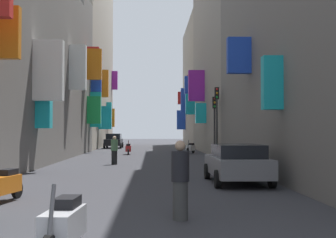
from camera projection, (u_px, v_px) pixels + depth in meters
name	position (u px, v px, depth m)	size (l,w,h in m)	color
ground_plane	(144.00, 156.00, 32.96)	(140.00, 140.00, 0.00)	#38383D
building_left_mid_a	(54.00, 75.00, 38.57)	(7.38, 5.30, 13.53)	slate
building_left_mid_b	(79.00, 55.00, 52.13)	(7.34, 21.62, 21.63)	#9E9384
building_right_mid_a	(238.00, 51.00, 37.99)	(7.36, 18.84, 17.42)	gray
building_right_mid_b	(211.00, 85.00, 55.39)	(7.33, 16.07, 15.18)	#9E9384
parked_car_black	(114.00, 141.00, 48.24)	(1.91, 4.44, 1.57)	black
parked_car_grey	(237.00, 162.00, 15.78)	(1.97, 4.19, 1.39)	slate
scooter_white	(191.00, 148.00, 36.62)	(0.87, 1.87, 1.13)	silver
scooter_red	(128.00, 149.00, 35.02)	(0.48, 1.83, 1.13)	red
scooter_silver	(64.00, 225.00, 6.61)	(0.53, 1.92, 1.13)	#ADADB2
scooter_orange	(4.00, 185.00, 11.59)	(0.65, 1.87, 1.13)	orange
pedestrian_crossing	(180.00, 180.00, 9.28)	(0.51, 0.51, 1.67)	#3D3D3D
pedestrian_near_left	(114.00, 150.00, 24.53)	(0.48, 0.48, 1.59)	black
traffic_light_near_corner	(217.00, 111.00, 27.61)	(0.26, 0.34, 4.59)	#2D2D2D
traffic_light_far_corner	(214.00, 117.00, 28.68)	(0.26, 0.34, 4.08)	#2D2D2D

